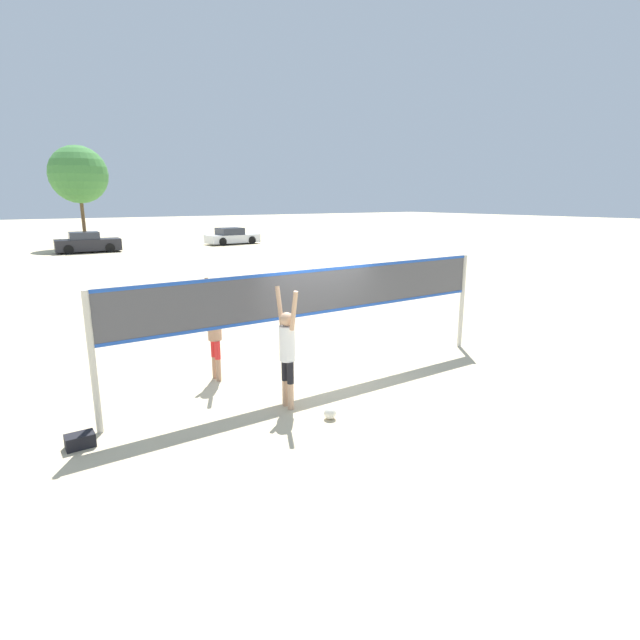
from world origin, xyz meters
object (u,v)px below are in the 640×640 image
parked_car_near (87,243)px  parked_car_mid (232,237)px  volleyball_net (320,299)px  player_blocker (214,328)px  tree_left_cluster (78,175)px  player_spiker (287,346)px  gear_bag (80,441)px  volleyball (330,413)px

parked_car_near → parked_car_mid: 11.27m
volleyball_net → player_blocker: volleyball_net is taller
volleyball_net → parked_car_mid: bearing=68.8°
parked_car_mid → tree_left_cluster: tree_left_cluster is taller
player_spiker → parked_car_near: bearing=-3.7°
volleyball_net → gear_bag: size_ratio=20.91×
volleyball_net → tree_left_cluster: size_ratio=1.15×
player_spiker → gear_bag: 3.59m
player_spiker → parked_car_near: 31.43m
gear_bag → tree_left_cluster: (5.99, 34.99, 5.37)m
parked_car_near → tree_left_cluster: bearing=86.7°
volleyball_net → volleyball: 2.52m
gear_bag → parked_car_near: parked_car_near is taller
player_spiker → parked_car_near: player_spiker is taller
volleyball_net → tree_left_cluster: bearing=87.8°
parked_car_mid → tree_left_cluster: 12.32m
player_blocker → parked_car_mid: player_blocker is taller
volleyball → parked_car_near: bearing=87.0°
player_blocker → parked_car_mid: size_ratio=0.48×
tree_left_cluster → parked_car_mid: bearing=-19.1°
player_blocker → gear_bag: 3.46m
parked_car_mid → gear_bag: bearing=-120.6°
volleyball_net → volleyball: size_ratio=41.60×
player_spiker → parked_car_near: size_ratio=0.50×
parked_car_mid → player_spiker: bearing=-115.2°
player_spiker → tree_left_cluster: size_ratio=0.29×
player_blocker → player_spiker: bearing=13.6°
gear_bag → tree_left_cluster: bearing=80.3°
volleyball → volleyball_net: bearing=61.0°
parked_car_mid → tree_left_cluster: (-10.70, 3.70, 4.87)m
volleyball_net → volleyball: bearing=-119.0°
volleyball_net → tree_left_cluster: tree_left_cluster is taller
gear_bag → tree_left_cluster: tree_left_cluster is taller
player_spiker → gear_bag: player_spiker is taller
volleyball → tree_left_cluster: size_ratio=0.03×
volleyball → gear_bag: bearing=160.6°
volleyball_net → gear_bag: 4.96m
gear_bag → parked_car_mid: bearing=61.9°
player_blocker → parked_car_near: bearing=175.0°
volleyball → tree_left_cluster: bearing=86.5°
volleyball_net → tree_left_cluster: (1.32, 34.62, 3.75)m
tree_left_cluster → player_spiker: bearing=-94.2°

